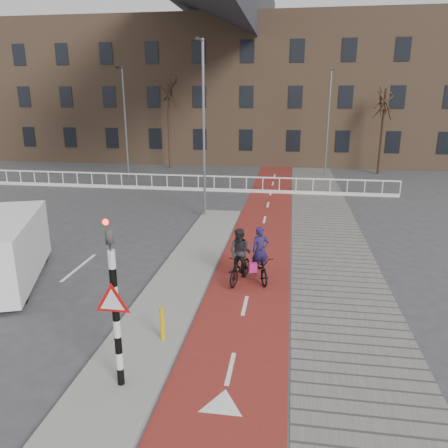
# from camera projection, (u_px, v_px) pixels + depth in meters

# --- Properties ---
(ground) EXTENTS (120.00, 120.00, 0.00)m
(ground) POSITION_uv_depth(u_px,v_px,m) (175.00, 339.00, 10.69)
(ground) COLOR #38383A
(ground) RESTS_ON ground
(bike_lane) EXTENTS (2.50, 60.00, 0.01)m
(bike_lane) POSITION_uv_depth(u_px,v_px,m) (263.00, 226.00, 19.96)
(bike_lane) COLOR maroon
(bike_lane) RESTS_ON ground
(sidewalk) EXTENTS (3.00, 60.00, 0.01)m
(sidewalk) POSITION_uv_depth(u_px,v_px,m) (326.00, 228.00, 19.55)
(sidewalk) COLOR slate
(sidewalk) RESTS_ON ground
(curb_island) EXTENTS (1.80, 16.00, 0.12)m
(curb_island) POSITION_uv_depth(u_px,v_px,m) (186.00, 272.00, 14.57)
(curb_island) COLOR gray
(curb_island) RESTS_ON ground
(traffic_signal) EXTENTS (0.80, 0.80, 3.68)m
(traffic_signal) POSITION_uv_depth(u_px,v_px,m) (114.00, 300.00, 8.30)
(traffic_signal) COLOR black
(traffic_signal) RESTS_ON curb_island
(bollard) EXTENTS (0.12, 0.12, 0.81)m
(bollard) POSITION_uv_depth(u_px,v_px,m) (162.00, 324.00, 10.37)
(bollard) COLOR gold
(bollard) RESTS_ON curb_island
(cyclist_near) EXTENTS (1.11, 1.77, 1.77)m
(cyclist_near) POSITION_uv_depth(u_px,v_px,m) (260.00, 263.00, 13.95)
(cyclist_near) COLOR black
(cyclist_near) RESTS_ON bike_lane
(cyclist_far) EXTENTS (0.88, 1.68, 1.77)m
(cyclist_far) POSITION_uv_depth(u_px,v_px,m) (240.00, 260.00, 13.73)
(cyclist_far) COLOR black
(cyclist_far) RESTS_ON bike_lane
(van) EXTENTS (3.52, 5.22, 2.08)m
(van) POSITION_uv_depth(u_px,v_px,m) (2.00, 250.00, 13.61)
(van) COLOR white
(van) RESTS_ON ground
(railing) EXTENTS (28.00, 0.10, 0.99)m
(railing) POSITION_uv_depth(u_px,v_px,m) (167.00, 185.00, 27.44)
(railing) COLOR silver
(railing) RESTS_ON ground
(townhouse_row) EXTENTS (46.00, 10.00, 15.90)m
(townhouse_row) POSITION_uv_depth(u_px,v_px,m) (231.00, 71.00, 39.24)
(townhouse_row) COLOR #7F6047
(townhouse_row) RESTS_ON ground
(tree_mid) EXTENTS (0.23, 0.23, 6.57)m
(tree_mid) POSITION_uv_depth(u_px,v_px,m) (169.00, 127.00, 34.76)
(tree_mid) COLOR black
(tree_mid) RESTS_ON ground
(tree_right) EXTENTS (0.27, 0.27, 6.19)m
(tree_right) POSITION_uv_depth(u_px,v_px,m) (382.00, 132.00, 32.32)
(tree_right) COLOR black
(tree_right) RESTS_ON ground
(streetlight_near) EXTENTS (0.12, 0.12, 8.13)m
(streetlight_near) POSITION_uv_depth(u_px,v_px,m) (204.00, 133.00, 20.24)
(streetlight_near) COLOR slate
(streetlight_near) RESTS_ON ground
(streetlight_left) EXTENTS (0.12, 0.12, 7.64)m
(streetlight_left) POSITION_uv_depth(u_px,v_px,m) (126.00, 124.00, 30.66)
(streetlight_left) COLOR slate
(streetlight_left) RESTS_ON ground
(streetlight_right) EXTENTS (0.12, 0.12, 7.55)m
(streetlight_right) POSITION_uv_depth(u_px,v_px,m) (328.00, 124.00, 31.38)
(streetlight_right) COLOR slate
(streetlight_right) RESTS_ON ground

